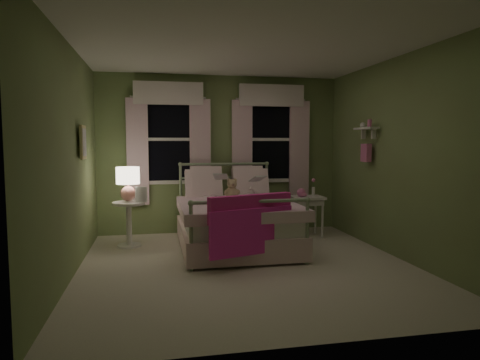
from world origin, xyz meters
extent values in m
plane|color=#EEE4CD|center=(0.00, 0.00, 0.00)|extent=(4.20, 4.20, 0.00)
plane|color=white|center=(0.00, 0.00, 2.60)|extent=(4.20, 4.20, 0.00)
plane|color=#7C9B5D|center=(0.00, 2.10, 1.30)|extent=(4.00, 0.00, 4.00)
plane|color=#7C9B5D|center=(0.00, -2.10, 1.30)|extent=(4.00, 0.00, 4.00)
plane|color=#7C9B5D|center=(-2.00, 0.00, 1.30)|extent=(0.00, 4.20, 4.20)
plane|color=#7C9B5D|center=(2.00, 0.00, 1.30)|extent=(0.00, 4.20, 4.20)
cube|color=white|center=(0.03, 0.90, 0.42)|extent=(1.44, 1.94, 0.26)
cube|color=white|center=(0.03, 0.90, 0.18)|extent=(1.54, 2.02, 0.30)
cube|color=white|center=(0.03, 0.75, 0.60)|extent=(1.58, 1.75, 0.14)
cylinder|color=#9EB793|center=(-0.66, 0.90, 0.30)|extent=(0.04, 1.90, 0.04)
cylinder|color=#9EB793|center=(0.72, 0.90, 0.30)|extent=(0.04, 1.90, 0.04)
cylinder|color=#9EB793|center=(-0.68, 1.87, 0.57)|extent=(0.04, 0.04, 1.15)
cylinder|color=#9EB793|center=(0.74, 1.87, 0.57)|extent=(0.04, 0.04, 1.15)
sphere|color=#9EB793|center=(-0.68, 1.87, 1.15)|extent=(0.07, 0.07, 0.07)
sphere|color=#9EB793|center=(0.74, 1.87, 1.15)|extent=(0.07, 0.07, 0.07)
cylinder|color=#9EB793|center=(0.03, 1.87, 1.15)|extent=(1.42, 0.04, 0.04)
cylinder|color=#9EB793|center=(0.03, 1.87, 0.93)|extent=(1.38, 0.03, 0.03)
cylinder|color=#9EB793|center=(-0.68, -0.07, 0.40)|extent=(0.04, 0.04, 0.80)
cylinder|color=#9EB793|center=(0.74, -0.07, 0.40)|extent=(0.04, 0.04, 0.80)
sphere|color=#9EB793|center=(-0.68, -0.07, 0.80)|extent=(0.07, 0.07, 0.07)
sphere|color=#9EB793|center=(0.74, -0.07, 0.80)|extent=(0.07, 0.07, 0.07)
cylinder|color=#9EB793|center=(0.03, -0.07, 0.80)|extent=(1.42, 0.04, 0.04)
cube|color=white|center=(-0.35, 1.60, 0.80)|extent=(0.55, 0.32, 0.57)
cube|color=white|center=(0.41, 1.60, 0.80)|extent=(0.55, 0.32, 0.57)
cube|color=white|center=(-0.30, 1.60, 0.88)|extent=(0.48, 0.30, 0.51)
cube|color=white|center=(0.36, 1.60, 0.88)|extent=(0.48, 0.30, 0.51)
cube|color=#D82A86|center=(0.03, -0.07, 0.72)|extent=(1.07, 0.44, 0.32)
cube|color=#F42FB1|center=(0.03, -0.14, 0.45)|extent=(1.06, 0.36, 0.55)
imported|color=#F7D1DD|center=(-0.25, 1.35, 0.93)|extent=(0.30, 0.25, 0.71)
imported|color=#F7D1DD|center=(0.31, 1.35, 0.91)|extent=(0.33, 0.26, 0.67)
imported|color=beige|center=(-0.25, 1.10, 0.96)|extent=(0.22, 0.16, 0.26)
imported|color=beige|center=(0.31, 1.10, 0.92)|extent=(0.22, 0.15, 0.26)
sphere|color=tan|center=(0.03, 1.20, 0.75)|extent=(0.20, 0.20, 0.20)
sphere|color=tan|center=(0.03, 1.18, 0.89)|extent=(0.14, 0.14, 0.14)
sphere|color=tan|center=(-0.02, 1.18, 0.95)|extent=(0.05, 0.05, 0.05)
sphere|color=tan|center=(0.07, 1.18, 0.95)|extent=(0.05, 0.05, 0.05)
sphere|color=tan|center=(-0.05, 1.17, 0.77)|extent=(0.08, 0.08, 0.08)
sphere|color=tan|center=(0.11, 1.17, 0.77)|extent=(0.08, 0.08, 0.08)
sphere|color=#8C6B51|center=(0.03, 1.12, 0.89)|extent=(0.05, 0.05, 0.05)
cylinder|color=white|center=(-1.46, 1.28, 0.63)|extent=(0.46, 0.46, 0.04)
cylinder|color=white|center=(-1.46, 1.28, 0.32)|extent=(0.08, 0.08, 0.60)
cylinder|color=white|center=(-1.46, 1.28, 0.01)|extent=(0.34, 0.34, 0.03)
sphere|color=tan|center=(-1.46, 1.28, 0.77)|extent=(0.22, 0.22, 0.22)
cylinder|color=pink|center=(-1.46, 1.28, 0.89)|extent=(0.03, 0.03, 0.13)
cylinder|color=#FFEAC6|center=(-1.46, 1.28, 1.03)|extent=(0.33, 0.33, 0.24)
imported|color=beige|center=(-1.36, 1.20, 0.66)|extent=(0.18, 0.24, 0.02)
cube|color=white|center=(1.27, 1.39, 0.63)|extent=(0.50, 0.40, 0.04)
cube|color=white|center=(1.27, 1.39, 0.56)|extent=(0.44, 0.34, 0.08)
cylinder|color=white|center=(1.07, 1.24, 0.31)|extent=(0.04, 0.04, 0.60)
cylinder|color=white|center=(1.47, 1.24, 0.31)|extent=(0.04, 0.04, 0.60)
cylinder|color=white|center=(1.07, 1.54, 0.31)|extent=(0.04, 0.04, 0.60)
cylinder|color=white|center=(1.47, 1.54, 0.31)|extent=(0.04, 0.04, 0.60)
sphere|color=pink|center=(1.17, 1.39, 0.71)|extent=(0.14, 0.14, 0.14)
cube|color=pink|center=(1.17, 1.30, 0.69)|extent=(0.10, 0.05, 0.04)
cylinder|color=white|center=(1.39, 1.44, 0.72)|extent=(0.05, 0.05, 0.14)
cylinder|color=#4C7F3F|center=(1.39, 1.44, 0.83)|extent=(0.01, 0.01, 0.12)
sphere|color=pink|center=(1.39, 1.44, 0.90)|extent=(0.06, 0.06, 0.06)
cube|color=black|center=(-0.85, 2.08, 1.55)|extent=(0.76, 0.02, 1.35)
cube|color=white|center=(-0.85, 2.06, 2.25)|extent=(0.84, 0.05, 0.06)
cube|color=white|center=(-0.85, 2.06, 0.85)|extent=(0.84, 0.05, 0.06)
cube|color=white|center=(-1.25, 2.06, 1.55)|extent=(0.06, 0.05, 1.40)
cube|color=white|center=(-0.45, 2.06, 1.55)|extent=(0.06, 0.05, 1.40)
cube|color=white|center=(-0.85, 2.06, 1.55)|extent=(0.76, 0.04, 0.05)
cube|color=white|center=(-1.35, 2.02, 1.35)|extent=(0.34, 0.06, 1.70)
cube|color=white|center=(-0.35, 2.02, 1.35)|extent=(0.34, 0.06, 1.70)
cube|color=white|center=(-0.85, 2.00, 2.28)|extent=(1.10, 0.08, 0.36)
cylinder|color=white|center=(-0.85, 2.04, 2.22)|extent=(1.20, 0.03, 0.03)
cube|color=black|center=(0.85, 2.08, 1.55)|extent=(0.76, 0.02, 1.35)
cube|color=white|center=(0.85, 2.06, 2.25)|extent=(0.84, 0.05, 0.06)
cube|color=white|center=(0.85, 2.06, 0.85)|extent=(0.84, 0.05, 0.06)
cube|color=white|center=(0.45, 2.06, 1.55)|extent=(0.06, 0.05, 1.40)
cube|color=white|center=(1.25, 2.06, 1.55)|extent=(0.06, 0.05, 1.40)
cube|color=white|center=(0.85, 2.06, 1.55)|extent=(0.76, 0.04, 0.05)
cube|color=silver|center=(0.35, 2.02, 1.35)|extent=(0.34, 0.06, 1.70)
cube|color=white|center=(1.35, 2.02, 1.35)|extent=(0.34, 0.06, 1.70)
cube|color=white|center=(0.85, 2.00, 2.28)|extent=(1.10, 0.08, 0.36)
cylinder|color=white|center=(0.85, 2.04, 2.22)|extent=(1.20, 0.03, 0.03)
cube|color=white|center=(1.89, 0.70, 1.70)|extent=(0.15, 0.50, 0.03)
cube|color=white|center=(1.93, 0.55, 1.62)|extent=(0.06, 0.03, 0.14)
cube|color=white|center=(1.93, 0.85, 1.62)|extent=(0.06, 0.03, 0.14)
cylinder|color=pink|center=(1.89, 0.60, 1.77)|extent=(0.06, 0.06, 0.10)
sphere|color=white|center=(1.89, 0.80, 1.75)|extent=(0.08, 0.08, 0.08)
cube|color=pink|center=(1.90, 0.70, 1.35)|extent=(0.08, 0.18, 0.26)
cube|color=beige|center=(-1.95, 0.60, 1.50)|extent=(0.03, 0.32, 0.42)
cube|color=silver|center=(-1.94, 0.60, 1.50)|extent=(0.01, 0.25, 0.34)
camera|label=1|loc=(-1.09, -4.98, 1.50)|focal=32.00mm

